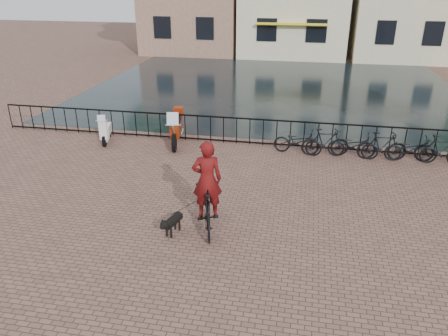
% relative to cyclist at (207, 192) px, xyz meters
% --- Properties ---
extents(ground, '(100.00, 100.00, 0.00)m').
position_rel_cyclist_xyz_m(ground, '(0.19, -1.87, -1.05)').
color(ground, brown).
rests_on(ground, ground).
extents(canal_water, '(20.00, 20.00, 0.00)m').
position_rel_cyclist_xyz_m(canal_water, '(0.19, 15.43, -1.05)').
color(canal_water, black).
rests_on(canal_water, ground).
extents(railing, '(20.00, 0.05, 1.02)m').
position_rel_cyclist_xyz_m(railing, '(0.19, 6.13, -0.54)').
color(railing, black).
rests_on(railing, ground).
extents(cyclist, '(1.09, 2.09, 2.76)m').
position_rel_cyclist_xyz_m(cyclist, '(0.00, 0.00, 0.00)').
color(cyclist, black).
rests_on(cyclist, ground).
extents(dog, '(0.49, 0.88, 0.57)m').
position_rel_cyclist_xyz_m(dog, '(-0.79, -0.37, -0.76)').
color(dog, black).
rests_on(dog, ground).
extents(motorcycle, '(0.89, 2.20, 1.53)m').
position_rel_cyclist_xyz_m(motorcycle, '(-2.51, 5.68, -0.28)').
color(motorcycle, '#9B290B').
rests_on(motorcycle, ground).
extents(scooter, '(0.74, 1.42, 1.26)m').
position_rel_cyclist_xyz_m(scooter, '(-5.21, 5.38, -0.41)').
color(scooter, white).
rests_on(scooter, ground).
extents(parked_bike_0, '(1.78, 0.84, 0.90)m').
position_rel_cyclist_xyz_m(parked_bike_0, '(1.99, 5.53, -0.60)').
color(parked_bike_0, black).
rests_on(parked_bike_0, ground).
extents(parked_bike_1, '(1.72, 0.72, 1.00)m').
position_rel_cyclist_xyz_m(parked_bike_1, '(2.94, 5.53, -0.55)').
color(parked_bike_1, black).
rests_on(parked_bike_1, ground).
extents(parked_bike_2, '(1.76, 0.74, 0.90)m').
position_rel_cyclist_xyz_m(parked_bike_2, '(3.89, 5.53, -0.60)').
color(parked_bike_2, black).
rests_on(parked_bike_2, ground).
extents(parked_bike_3, '(1.69, 0.59, 1.00)m').
position_rel_cyclist_xyz_m(parked_bike_3, '(4.84, 5.53, -0.55)').
color(parked_bike_3, black).
rests_on(parked_bike_3, ground).
extents(parked_bike_4, '(1.73, 0.63, 0.90)m').
position_rel_cyclist_xyz_m(parked_bike_4, '(5.79, 5.53, -0.60)').
color(parked_bike_4, black).
rests_on(parked_bike_4, ground).
extents(parked_bike_5, '(1.72, 0.74, 1.00)m').
position_rel_cyclist_xyz_m(parked_bike_5, '(6.74, 5.53, -0.55)').
color(parked_bike_5, black).
rests_on(parked_bike_5, ground).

